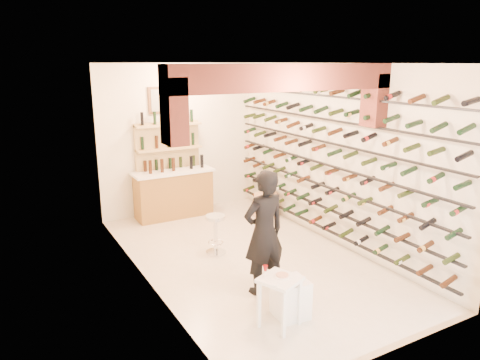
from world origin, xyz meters
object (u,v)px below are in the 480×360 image
(white_stool, at_px, (291,298))
(wine_rack, at_px, (324,159))
(person, at_px, (264,232))
(chrome_barstool, at_px, (216,231))
(back_counter, at_px, (174,192))
(tasting_table, at_px, (280,287))
(crate_lower, at_px, (265,210))

(white_stool, bearing_deg, wine_rack, 42.76)
(person, relative_size, chrome_barstool, 2.62)
(back_counter, relative_size, tasting_table, 2.13)
(person, height_order, chrome_barstool, person)
(wine_rack, relative_size, tasting_table, 7.15)
(wine_rack, distance_m, chrome_barstool, 2.29)
(wine_rack, distance_m, crate_lower, 2.20)
(white_stool, bearing_deg, person, 86.35)
(wine_rack, xyz_separation_m, white_stool, (-1.96, -1.82, -1.29))
(back_counter, bearing_deg, wine_rack, -55.34)
(white_stool, relative_size, chrome_barstool, 0.74)
(white_stool, relative_size, person, 0.28)
(person, relative_size, crate_lower, 3.69)
(chrome_barstool, bearing_deg, white_stool, -91.08)
(person, bearing_deg, tasting_table, 67.43)
(white_stool, height_order, person, person)
(white_stool, bearing_deg, back_counter, 88.29)
(white_stool, distance_m, crate_lower, 3.96)
(white_stool, distance_m, chrome_barstool, 2.28)
(wine_rack, relative_size, crate_lower, 11.67)
(tasting_table, bearing_deg, back_counter, 62.07)
(back_counter, height_order, tasting_table, back_counter)
(wine_rack, bearing_deg, chrome_barstool, 166.44)
(wine_rack, distance_m, white_stool, 2.97)
(tasting_table, bearing_deg, person, 47.23)
(chrome_barstool, relative_size, crate_lower, 1.41)
(tasting_table, xyz_separation_m, person, (0.31, 0.85, 0.36))
(chrome_barstool, bearing_deg, wine_rack, -13.56)
(back_counter, distance_m, white_stool, 4.47)
(tasting_table, height_order, white_stool, tasting_table)
(back_counter, xyz_separation_m, white_stool, (-0.13, -4.46, -0.28))
(crate_lower, bearing_deg, white_stool, -117.59)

